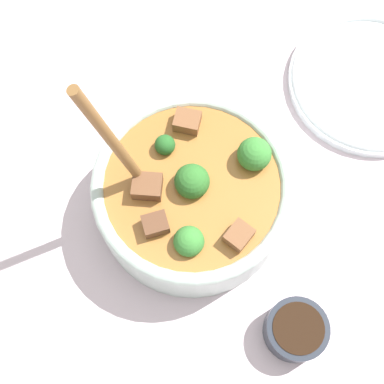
{
  "coord_description": "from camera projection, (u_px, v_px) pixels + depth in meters",
  "views": [
    {
      "loc": [
        0.21,
        -0.09,
        0.67
      ],
      "look_at": [
        0.0,
        0.0,
        0.05
      ],
      "focal_mm": 50.0,
      "sensor_mm": 36.0,
      "label": 1
    }
  ],
  "objects": [
    {
      "name": "ground_plane",
      "position": [
        192.0,
        206.0,
        0.7
      ],
      "size": [
        4.0,
        4.0,
        0.0
      ],
      "primitive_type": "plane",
      "color": "silver"
    },
    {
      "name": "stew_bowl",
      "position": [
        192.0,
        193.0,
        0.66
      ],
      "size": [
        0.24,
        0.24,
        0.27
      ],
      "color": "#B2C6BC",
      "rests_on": "ground_plane"
    },
    {
      "name": "condiment_bowl",
      "position": [
        296.0,
        330.0,
        0.63
      ],
      "size": [
        0.07,
        0.07,
        0.04
      ],
      "color": "#232833",
      "rests_on": "ground_plane"
    },
    {
      "name": "empty_plate",
      "position": [
        370.0,
        81.0,
        0.76
      ],
      "size": [
        0.23,
        0.23,
        0.02
      ],
      "color": "white",
      "rests_on": "ground_plane"
    }
  ]
}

